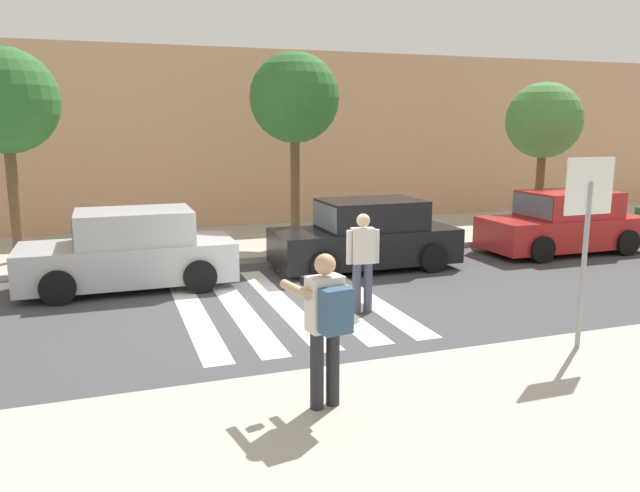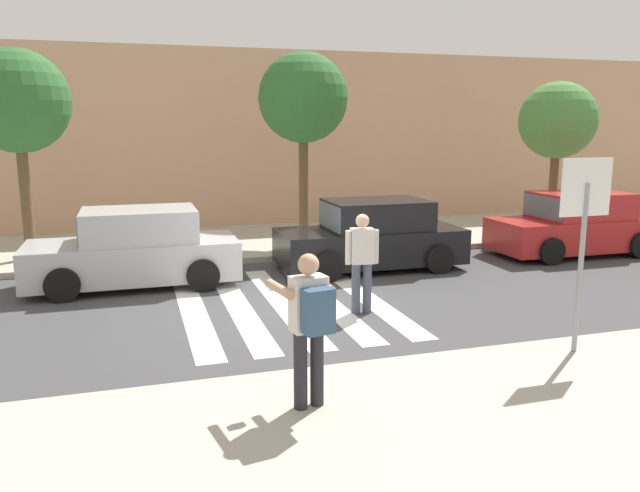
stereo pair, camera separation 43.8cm
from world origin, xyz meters
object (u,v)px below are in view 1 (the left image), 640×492
photographer_with_backpack (326,318)px  street_tree_east (544,121)px  street_tree_west (5,102)px  street_tree_center (295,99)px  parked_car_red (564,224)px  stop_sign (587,211)px  parked_car_silver (130,252)px  pedestrian_crossing (363,257)px  parked_car_black (366,236)px

photographer_with_backpack → street_tree_east: street_tree_east is taller
street_tree_west → street_tree_center: size_ratio=0.98×
street_tree_center → parked_car_red: bearing=-22.8°
stop_sign → photographer_with_backpack: (-3.95, -0.62, -0.89)m
parked_car_silver → parked_car_red: (10.50, -0.00, 0.00)m
parked_car_red → street_tree_east: (0.99, 2.24, 2.55)m
street_tree_west → pedestrian_crossing: bearing=-44.0°
stop_sign → parked_car_black: size_ratio=0.64×
parked_car_silver → street_tree_center: street_tree_center is taller
parked_car_black → street_tree_east: bearing=19.3°
parked_car_silver → street_tree_center: bearing=32.0°
parked_car_silver → photographer_with_backpack: bearing=-75.3°
street_tree_east → parked_car_black: bearing=-160.7°
photographer_with_backpack → parked_car_red: size_ratio=0.42×
parked_car_black → street_tree_west: 8.40m
parked_car_black → street_tree_east: 7.25m
photographer_with_backpack → street_tree_center: size_ratio=0.36×
photographer_with_backpack → parked_car_silver: bearing=104.7°
stop_sign → street_tree_center: bearing=99.6°
parked_car_red → stop_sign: bearing=-128.8°
parked_car_silver → parked_car_black: size_ratio=1.00×
photographer_with_backpack → pedestrian_crossing: bearing=61.2°
parked_car_black → street_tree_west: bearing=160.0°
parked_car_black → street_tree_center: (-0.85, 2.64, 3.09)m
photographer_with_backpack → street_tree_west: bearing=113.5°
pedestrian_crossing → parked_car_silver: pedestrian_crossing is taller
parked_car_silver → street_tree_west: 4.61m
stop_sign → parked_car_silver: (-5.69, 5.99, -1.33)m
street_tree_west → parked_car_silver: bearing=-49.3°
parked_car_silver → street_tree_east: (11.49, 2.24, 2.55)m
parked_car_silver → street_tree_west: street_tree_west is taller
street_tree_west → parked_car_red: bearing=-11.8°
parked_car_red → street_tree_west: bearing=168.2°
pedestrian_crossing → parked_car_silver: (-3.67, 3.09, -0.25)m
street_tree_center → pedestrian_crossing: bearing=-95.6°
stop_sign → parked_car_red: (4.81, 5.99, -1.33)m
street_tree_east → parked_car_red: bearing=-113.7°
stop_sign → street_tree_center: 8.93m
parked_car_silver → parked_car_black: bearing=0.0°
street_tree_center → street_tree_east: (7.25, -0.40, -0.54)m
street_tree_center → street_tree_east: 7.29m
pedestrian_crossing → photographer_with_backpack: bearing=-118.8°
parked_car_red → street_tree_east: size_ratio=0.97×
parked_car_silver → street_tree_east: 11.98m
photographer_with_backpack → street_tree_center: street_tree_center is taller
parked_car_black → street_tree_west: (-7.40, 2.69, 2.95)m
parked_car_black → street_tree_east: size_ratio=0.97×
street_tree_east → street_tree_center: bearing=176.9°
stop_sign → parked_car_red: 7.80m
pedestrian_crossing → street_tree_east: (7.82, 5.33, 2.30)m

